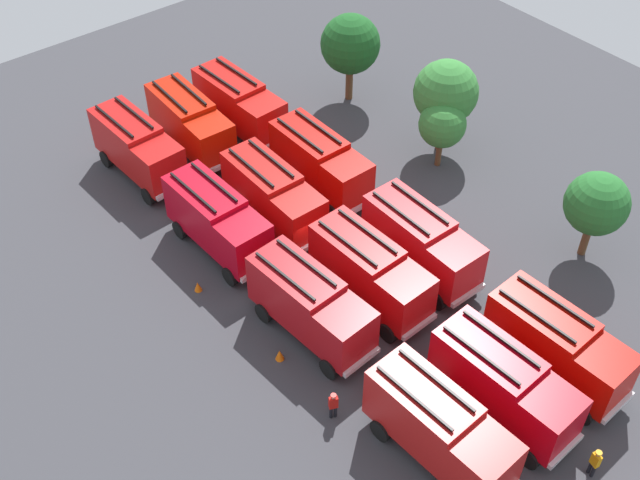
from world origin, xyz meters
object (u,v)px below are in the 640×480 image
object	(u,v)px
tree_0	(350,44)
traffic_cone_0	(198,286)
firefighter_2	(260,162)
fire_truck_8	(239,103)
fire_truck_9	(320,161)
fire_truck_3	(440,427)
fire_truck_7	(504,384)
fire_truck_4	(190,123)
traffic_cone_2	(280,355)
fire_truck_10	(421,241)
fire_truck_2	(310,304)
firefighter_0	(333,405)
tree_2	(442,125)
fire_truck_1	(217,220)
tree_1	(446,93)
traffic_cone_1	(241,157)
fire_truck_11	(557,344)
fire_truck_5	(273,195)
tree_3	(597,204)
fire_truck_6	(370,271)
firefighter_1	(595,462)
fire_truck_0	(138,147)

from	to	relation	value
tree_0	traffic_cone_0	distance (m)	20.93
firefighter_2	traffic_cone_0	world-z (taller)	firefighter_2
fire_truck_8	fire_truck_9	xyz separation A→B (m)	(8.15, 0.23, 0.00)
fire_truck_3	fire_truck_8	size ratio (longest dim) A/B	1.00
fire_truck_7	fire_truck_8	bearing A→B (deg)	169.30
fire_truck_4	traffic_cone_2	bearing A→B (deg)	-17.12
firefighter_2	fire_truck_8	bearing A→B (deg)	-73.57
fire_truck_10	fire_truck_2	bearing A→B (deg)	-91.34
fire_truck_2	fire_truck_9	world-z (taller)	same
firefighter_0	tree_2	world-z (taller)	tree_2
fire_truck_1	firefighter_0	distance (m)	13.02
tree_1	traffic_cone_1	size ratio (longest dim) A/B	11.44
fire_truck_3	fire_truck_11	distance (m)	7.56
fire_truck_5	tree_3	world-z (taller)	tree_3
fire_truck_6	traffic_cone_1	xyz separation A→B (m)	(-14.24, 1.65, -1.88)
fire_truck_2	firefighter_2	xyz separation A→B (m)	(-12.02, 5.58, -1.14)
fire_truck_1	tree_3	size ratio (longest dim) A/B	1.34
tree_1	fire_truck_5	bearing A→B (deg)	-94.11
fire_truck_9	tree_0	bearing A→B (deg)	129.35
fire_truck_2	firefighter_0	xyz separation A→B (m)	(4.65, -2.37, -1.21)
firefighter_0	tree_1	distance (m)	22.24
fire_truck_2	firefighter_1	size ratio (longest dim) A/B	4.20
traffic_cone_1	fire_truck_11	bearing A→B (deg)	4.88
fire_truck_0	fire_truck_4	size ratio (longest dim) A/B	1.00
fire_truck_8	traffic_cone_1	xyz separation A→B (m)	(2.65, -1.89, -1.88)
tree_1	tree_3	size ratio (longest dim) A/B	1.16
fire_truck_8	tree_0	world-z (taller)	tree_0
fire_truck_0	fire_truck_3	size ratio (longest dim) A/B	1.00
fire_truck_0	fire_truck_5	size ratio (longest dim) A/B	1.01
fire_truck_4	firefighter_1	bearing A→B (deg)	3.38
fire_truck_3	tree_3	size ratio (longest dim) A/B	1.34
firefighter_0	fire_truck_4	bearing A→B (deg)	7.53
fire_truck_0	fire_truck_7	size ratio (longest dim) A/B	1.00
fire_truck_5	traffic_cone_1	bearing A→B (deg)	163.29
fire_truck_9	fire_truck_11	world-z (taller)	same
tree_2	fire_truck_11	bearing A→B (deg)	-26.48
fire_truck_0	traffic_cone_0	distance (m)	11.14
firefighter_0	fire_truck_8	bearing A→B (deg)	-1.19
fire_truck_8	fire_truck_9	bearing A→B (deg)	-1.09
fire_truck_0	tree_2	xyz separation A→B (m)	(10.99, 15.18, 0.94)
traffic_cone_0	fire_truck_11	bearing A→B (deg)	33.85
firefighter_1	fire_truck_5	bearing A→B (deg)	105.23
fire_truck_5	fire_truck_8	xyz separation A→B (m)	(-8.85, 3.80, 0.00)
fire_truck_1	fire_truck_11	bearing A→B (deg)	21.72
traffic_cone_0	fire_truck_5	bearing A→B (deg)	105.34
tree_3	tree_1	bearing A→B (deg)	176.31
fire_truck_0	tree_2	world-z (taller)	tree_2
fire_truck_4	fire_truck_5	world-z (taller)	same
fire_truck_9	tree_3	world-z (taller)	tree_3
traffic_cone_0	traffic_cone_2	distance (m)	6.52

